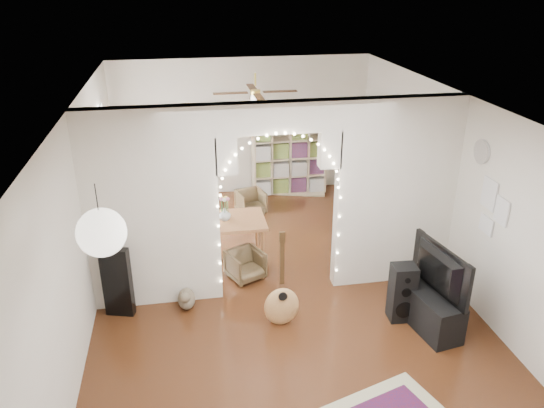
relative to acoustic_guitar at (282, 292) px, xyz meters
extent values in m
plane|color=black|center=(0.11, 0.85, -0.49)|extent=(7.50, 7.50, 0.00)
cube|color=white|center=(0.11, 0.85, 2.21)|extent=(5.00, 7.50, 0.02)
cube|color=silver|center=(0.11, 4.60, 0.86)|extent=(5.00, 0.02, 2.70)
cube|color=silver|center=(-2.39, 0.85, 0.86)|extent=(0.02, 7.50, 2.70)
cube|color=silver|center=(2.61, 0.85, 0.86)|extent=(0.02, 7.50, 2.70)
cube|color=silver|center=(-1.54, 0.85, 0.86)|extent=(1.70, 0.20, 2.70)
cube|color=silver|center=(1.76, 0.85, 0.86)|extent=(1.70, 0.20, 2.70)
cube|color=silver|center=(0.11, 0.85, 2.01)|extent=(1.60, 0.20, 0.40)
cube|color=white|center=(-2.36, 2.65, 1.01)|extent=(0.04, 1.20, 1.40)
cylinder|color=white|center=(2.59, 0.25, 1.61)|extent=(0.03, 0.31, 0.31)
sphere|color=white|center=(-1.79, -1.55, 1.76)|extent=(0.40, 0.40, 0.40)
cube|color=black|center=(-2.05, 0.60, -0.01)|extent=(0.39, 0.22, 0.97)
ellipsoid|color=#B78249|center=(0.00, 0.00, -0.02)|extent=(0.45, 0.17, 0.54)
cube|color=#311F0D|center=(0.00, 0.00, 0.43)|extent=(0.05, 0.03, 0.62)
cube|color=#311F0D|center=(0.00, 0.00, 0.77)|extent=(0.07, 0.04, 0.14)
ellipsoid|color=brown|center=(-1.19, 0.60, -0.36)|extent=(0.26, 0.38, 0.26)
sphere|color=brown|center=(-1.20, 0.45, -0.23)|extent=(0.16, 0.16, 0.15)
cone|color=brown|center=(-1.24, 0.45, -0.16)|extent=(0.05, 0.05, 0.05)
cone|color=brown|center=(-1.16, 0.45, -0.16)|extent=(0.05, 0.05, 0.05)
cylinder|color=brown|center=(-1.17, 0.80, -0.45)|extent=(0.06, 0.24, 0.08)
cube|color=black|center=(1.55, -0.14, -0.10)|extent=(0.32, 0.28, 0.78)
cylinder|color=black|center=(1.54, -0.27, -0.27)|extent=(0.23, 0.03, 0.23)
cylinder|color=black|center=(1.54, -0.27, -0.01)|extent=(0.12, 0.03, 0.12)
cylinder|color=black|center=(1.54, -0.27, 0.16)|extent=(0.07, 0.02, 0.07)
cube|color=black|center=(1.82, -0.35, -0.24)|extent=(0.57, 1.05, 0.50)
imported|color=black|center=(1.82, -0.35, 0.32)|extent=(0.33, 1.08, 0.62)
cube|color=beige|center=(1.00, 4.35, 0.27)|extent=(1.52, 0.75, 1.52)
cube|color=brown|center=(-0.55, 1.66, 0.24)|extent=(1.21, 0.81, 0.05)
cylinder|color=brown|center=(-1.07, 1.34, -0.14)|extent=(0.05, 0.05, 0.70)
cylinder|color=brown|center=(-0.03, 1.33, -0.14)|extent=(0.05, 0.05, 0.70)
cylinder|color=brown|center=(-1.06, 1.98, -0.14)|extent=(0.05, 0.05, 0.70)
cylinder|color=brown|center=(-0.02, 1.97, -0.14)|extent=(0.05, 0.05, 0.70)
imported|color=silver|center=(-0.55, 1.66, 0.36)|extent=(0.18, 0.18, 0.19)
imported|color=brown|center=(0.09, 3.48, -0.27)|extent=(0.59, 0.60, 0.44)
imported|color=brown|center=(-0.31, 1.20, -0.27)|extent=(0.63, 0.64, 0.44)
camera|label=1|loc=(-1.10, -5.52, 3.67)|focal=35.00mm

